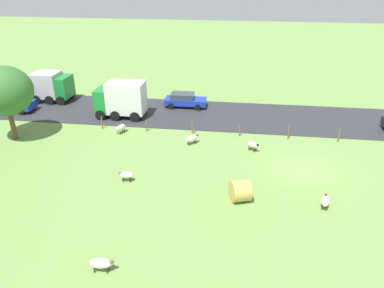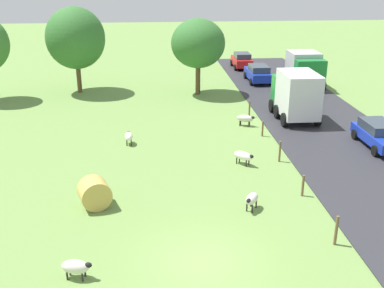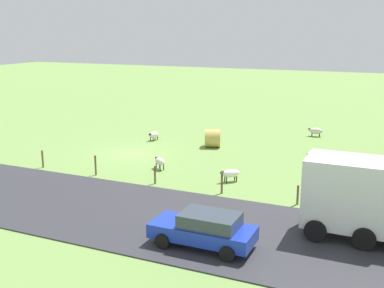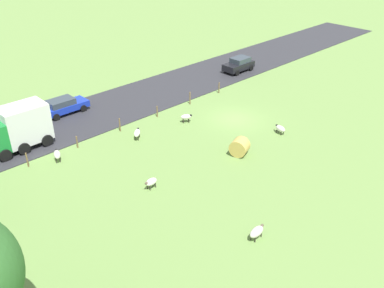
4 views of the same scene
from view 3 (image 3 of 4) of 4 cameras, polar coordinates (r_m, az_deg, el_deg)
ground_plane at (r=35.09m, az=-7.28°, el=-1.20°), size 160.00×160.00×0.00m
road_strip at (r=27.34m, az=-18.32°, el=-6.02°), size 8.00×80.00×0.06m
sheep_0 at (r=41.81m, az=14.74°, el=1.54°), size 0.62×1.28×0.76m
sheep_1 at (r=28.40m, az=4.67°, el=-3.57°), size 1.16×1.18×0.78m
sheep_2 at (r=33.61m, az=14.45°, el=-1.28°), size 0.54×1.05×0.76m
sheep_3 at (r=30.89m, az=-3.93°, el=-2.11°), size 0.91×1.05×0.79m
sheep_4 at (r=39.10m, az=-4.64°, el=1.12°), size 1.17×0.71×0.73m
sheep_5 at (r=25.73m, az=17.74°, el=-6.01°), size 1.28×0.91×0.79m
hay_bale_0 at (r=36.77m, az=2.52°, el=0.70°), size 1.70×1.56×1.40m
fence_post_0 at (r=32.80m, az=-17.61°, el=-1.74°), size 0.12×0.12×1.16m
fence_post_1 at (r=30.21m, az=-11.58°, el=-2.53°), size 0.12×0.12×1.29m
fence_post_2 at (r=28.06m, az=-4.50°, el=-3.75°), size 0.12×0.12×1.09m
fence_post_3 at (r=26.37m, az=3.63°, el=-4.71°), size 0.12×0.12×1.24m
fence_post_4 at (r=25.34m, az=12.66°, el=-6.02°), size 0.12×0.12×1.05m
truck_1 at (r=21.61m, az=19.57°, el=-6.07°), size 2.65×4.78×3.49m
car_2 at (r=19.94m, az=1.54°, el=-10.20°), size 2.02×4.38×1.48m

